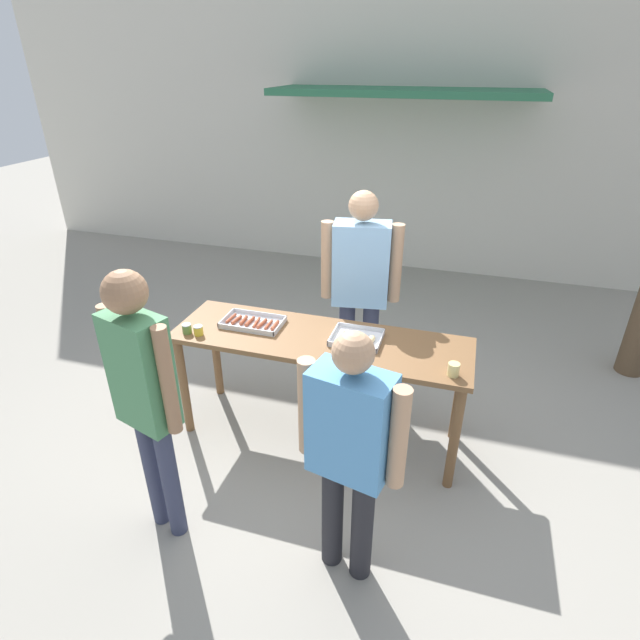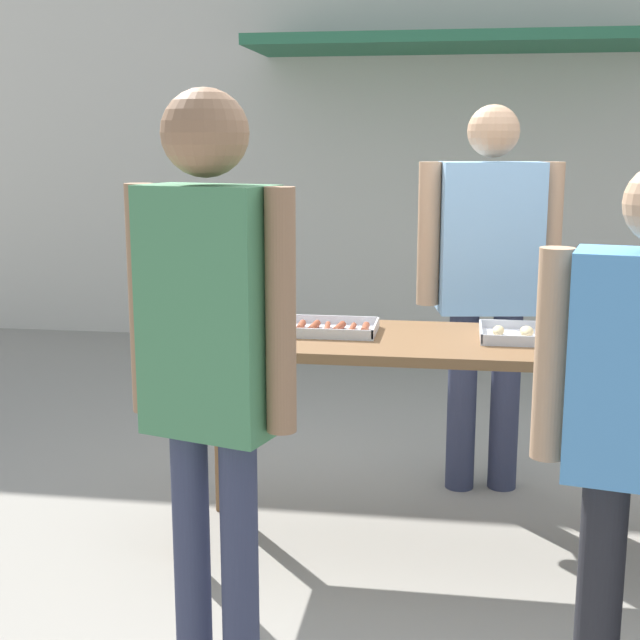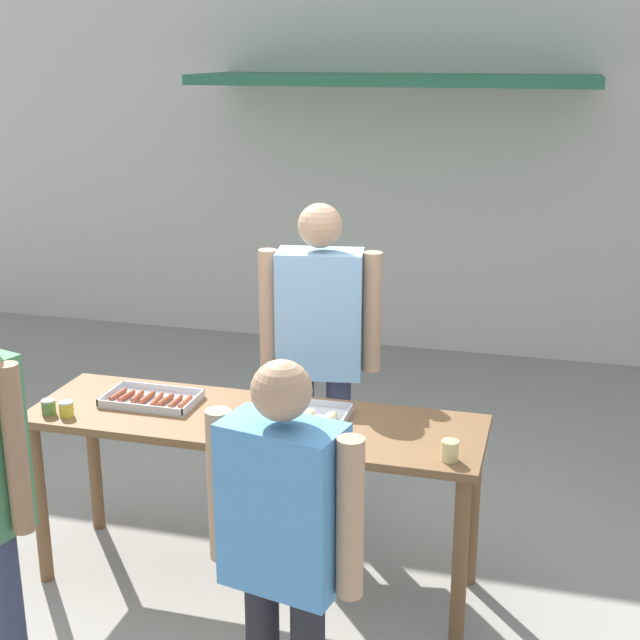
{
  "view_description": "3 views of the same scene",
  "coord_description": "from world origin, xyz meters",
  "px_view_note": "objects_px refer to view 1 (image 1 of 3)",
  "views": [
    {
      "loc": [
        0.94,
        -3.09,
        2.77
      ],
      "look_at": [
        0.0,
        0.0,
        1.06
      ],
      "focal_mm": 28.0,
      "sensor_mm": 36.0,
      "label": 1
    },
    {
      "loc": [
        -0.02,
        -3.5,
        1.69
      ],
      "look_at": [
        -0.57,
        0.05,
        0.96
      ],
      "focal_mm": 50.0,
      "sensor_mm": 36.0,
      "label": 2
    },
    {
      "loc": [
        1.37,
        -3.78,
        2.63
      ],
      "look_at": [
        0.13,
        0.74,
        1.2
      ],
      "focal_mm": 50.0,
      "sensor_mm": 36.0,
      "label": 3
    }
  ],
  "objects_px": {
    "condiment_jar_mustard": "(187,329)",
    "condiment_jar_ketchup": "(198,330)",
    "food_tray_sausages": "(253,323)",
    "person_server_behind_table": "(361,279)",
    "person_customer_holding_hotdog": "(144,387)",
    "food_tray_buns": "(357,338)",
    "person_customer_with_cup": "(350,443)",
    "beer_cup": "(454,369)"
  },
  "relations": [
    {
      "from": "food_tray_sausages",
      "to": "food_tray_buns",
      "type": "height_order",
      "value": "food_tray_buns"
    },
    {
      "from": "condiment_jar_mustard",
      "to": "person_customer_with_cup",
      "type": "distance_m",
      "value": 1.74
    },
    {
      "from": "condiment_jar_ketchup",
      "to": "person_customer_holding_hotdog",
      "type": "distance_m",
      "value": 0.98
    },
    {
      "from": "person_customer_with_cup",
      "to": "food_tray_buns",
      "type": "bearing_deg",
      "value": -66.87
    },
    {
      "from": "condiment_jar_mustard",
      "to": "condiment_jar_ketchup",
      "type": "distance_m",
      "value": 0.1
    },
    {
      "from": "food_tray_sausages",
      "to": "beer_cup",
      "type": "height_order",
      "value": "beer_cup"
    },
    {
      "from": "food_tray_sausages",
      "to": "person_customer_holding_hotdog",
      "type": "relative_size",
      "value": 0.26
    },
    {
      "from": "condiment_jar_mustard",
      "to": "beer_cup",
      "type": "relative_size",
      "value": 0.81
    },
    {
      "from": "beer_cup",
      "to": "food_tray_sausages",
      "type": "bearing_deg",
      "value": 170.17
    },
    {
      "from": "condiment_jar_ketchup",
      "to": "person_customer_holding_hotdog",
      "type": "xyz_separation_m",
      "value": [
        0.2,
        -0.94,
        0.17
      ]
    },
    {
      "from": "food_tray_buns",
      "to": "person_customer_holding_hotdog",
      "type": "relative_size",
      "value": 0.2
    },
    {
      "from": "condiment_jar_mustard",
      "to": "person_server_behind_table",
      "type": "height_order",
      "value": "person_server_behind_table"
    },
    {
      "from": "person_customer_holding_hotdog",
      "to": "condiment_jar_ketchup",
      "type": "bearing_deg",
      "value": -61.28
    },
    {
      "from": "condiment_jar_mustard",
      "to": "condiment_jar_ketchup",
      "type": "bearing_deg",
      "value": 0.52
    },
    {
      "from": "person_server_behind_table",
      "to": "person_customer_holding_hotdog",
      "type": "height_order",
      "value": "person_server_behind_table"
    },
    {
      "from": "food_tray_sausages",
      "to": "person_server_behind_table",
      "type": "relative_size",
      "value": 0.25
    },
    {
      "from": "food_tray_buns",
      "to": "person_customer_with_cup",
      "type": "xyz_separation_m",
      "value": [
        0.23,
        -1.16,
        0.04
      ]
    },
    {
      "from": "condiment_jar_ketchup",
      "to": "person_customer_with_cup",
      "type": "distance_m",
      "value": 1.66
    },
    {
      "from": "food_tray_buns",
      "to": "condiment_jar_mustard",
      "type": "bearing_deg",
      "value": -167.81
    },
    {
      "from": "condiment_jar_ketchup",
      "to": "beer_cup",
      "type": "height_order",
      "value": "beer_cup"
    },
    {
      "from": "food_tray_sausages",
      "to": "person_customer_holding_hotdog",
      "type": "xyz_separation_m",
      "value": [
        -0.12,
        -1.21,
        0.19
      ]
    },
    {
      "from": "condiment_jar_mustard",
      "to": "condiment_jar_ketchup",
      "type": "relative_size",
      "value": 1.0
    },
    {
      "from": "beer_cup",
      "to": "person_customer_with_cup",
      "type": "relative_size",
      "value": 0.06
    },
    {
      "from": "food_tray_buns",
      "to": "person_customer_with_cup",
      "type": "distance_m",
      "value": 1.19
    },
    {
      "from": "beer_cup",
      "to": "person_customer_with_cup",
      "type": "bearing_deg",
      "value": -118.04
    },
    {
      "from": "condiment_jar_mustard",
      "to": "person_server_behind_table",
      "type": "relative_size",
      "value": 0.04
    },
    {
      "from": "person_server_behind_table",
      "to": "food_tray_sausages",
      "type": "bearing_deg",
      "value": -144.31
    },
    {
      "from": "beer_cup",
      "to": "person_customer_holding_hotdog",
      "type": "relative_size",
      "value": 0.05
    },
    {
      "from": "food_tray_sausages",
      "to": "food_tray_buns",
      "type": "distance_m",
      "value": 0.84
    },
    {
      "from": "beer_cup",
      "to": "condiment_jar_ketchup",
      "type": "bearing_deg",
      "value": -179.91
    },
    {
      "from": "person_customer_holding_hotdog",
      "to": "food_tray_sausages",
      "type": "bearing_deg",
      "value": -79.13
    },
    {
      "from": "food_tray_sausages",
      "to": "beer_cup",
      "type": "bearing_deg",
      "value": -9.83
    },
    {
      "from": "condiment_jar_ketchup",
      "to": "person_customer_with_cup",
      "type": "relative_size",
      "value": 0.05
    },
    {
      "from": "condiment_jar_ketchup",
      "to": "food_tray_sausages",
      "type": "bearing_deg",
      "value": 39.82
    },
    {
      "from": "food_tray_sausages",
      "to": "food_tray_buns",
      "type": "bearing_deg",
      "value": 0.01
    },
    {
      "from": "food_tray_sausages",
      "to": "person_customer_with_cup",
      "type": "bearing_deg",
      "value": -47.39
    },
    {
      "from": "person_server_behind_table",
      "to": "person_customer_holding_hotdog",
      "type": "distance_m",
      "value": 2.08
    },
    {
      "from": "beer_cup",
      "to": "person_customer_with_cup",
      "type": "distance_m",
      "value": 1.01
    },
    {
      "from": "beer_cup",
      "to": "person_server_behind_table",
      "type": "bearing_deg",
      "value": 131.47
    },
    {
      "from": "food_tray_sausages",
      "to": "person_customer_with_cup",
      "type": "height_order",
      "value": "person_customer_with_cup"
    },
    {
      "from": "condiment_jar_mustard",
      "to": "condiment_jar_ketchup",
      "type": "height_order",
      "value": "same"
    },
    {
      "from": "person_server_behind_table",
      "to": "person_customer_holding_hotdog",
      "type": "relative_size",
      "value": 1.01
    }
  ]
}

